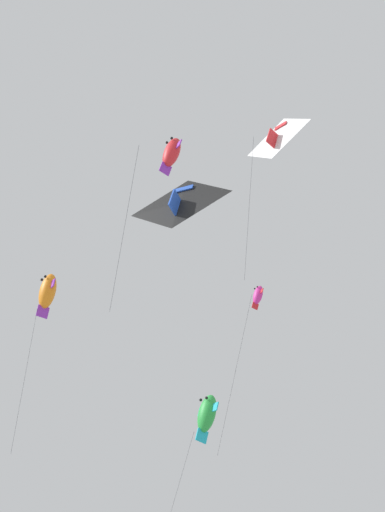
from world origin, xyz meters
TOP-DOWN VIEW (x-y plane):
  - kite_fish_near_right at (6.38, 5.24)m, footprint 2.34×3.04m
  - kite_delta_low_drifter at (4.11, -0.04)m, footprint 2.73×3.41m
  - kite_fish_near_left at (4.71, 7.97)m, footprint 2.89×3.28m
  - kite_fish_upper_right at (-3.49, -2.50)m, footprint 2.81×3.30m
  - kite_fish_far_centre at (-4.65, 8.33)m, footprint 1.59×1.70m
  - kite_delta_highest at (-4.71, -5.31)m, footprint 2.35×3.13m

SIDE VIEW (x-z plane):
  - kite_fish_near_left at x=4.71m, z-range 8.32..17.03m
  - kite_delta_highest at x=-4.71m, z-range 16.34..18.16m
  - kite_fish_far_centre at x=-4.65m, z-range 13.43..22.67m
  - kite_fish_near_right at x=6.38m, z-range 14.27..23.56m
  - kite_fish_upper_right at x=-3.49m, z-range 17.29..25.03m
  - kite_delta_low_drifter at x=4.11m, z-range 21.24..29.82m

